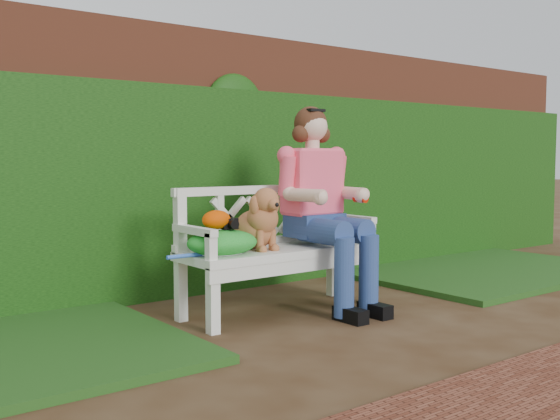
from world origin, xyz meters
TOP-DOWN VIEW (x-y plane):
  - ground at (0.00, 0.00)m, footprint 60.00×60.00m
  - brick_wall at (0.00, 1.90)m, footprint 10.00×0.30m
  - ivy_hedge at (0.00, 1.68)m, footprint 10.00×0.18m
  - grass_right at (2.40, 0.90)m, footprint 2.60×2.00m
  - garden_bench at (-0.19, 0.72)m, footprint 1.58×0.61m
  - seated_woman at (0.14, 0.70)m, footprint 0.93×1.05m
  - dog at (-0.39, 0.73)m, footprint 0.42×0.48m
  - tennis_racket at (-0.75, 0.68)m, footprint 0.63×0.39m
  - green_bag at (-0.72, 0.67)m, footprint 0.54×0.44m
  - camera_item at (-0.67, 0.66)m, footprint 0.12×0.09m
  - baseball_glove at (-0.75, 0.68)m, footprint 0.23×0.19m

SIDE VIEW (x-z plane):
  - ground at x=0.00m, z-range 0.00..0.00m
  - grass_right at x=2.40m, z-range 0.00..0.05m
  - garden_bench at x=-0.19m, z-range 0.00..0.48m
  - tennis_racket at x=-0.75m, z-range 0.48..0.51m
  - green_bag at x=-0.72m, z-range 0.48..0.65m
  - camera_item at x=-0.67m, z-range 0.65..0.72m
  - dog at x=-0.39m, z-range 0.48..0.93m
  - baseball_glove at x=-0.75m, z-range 0.65..0.78m
  - seated_woman at x=0.14m, z-range 0.00..1.54m
  - ivy_hedge at x=0.00m, z-range 0.00..1.70m
  - brick_wall at x=0.00m, z-range 0.00..2.20m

